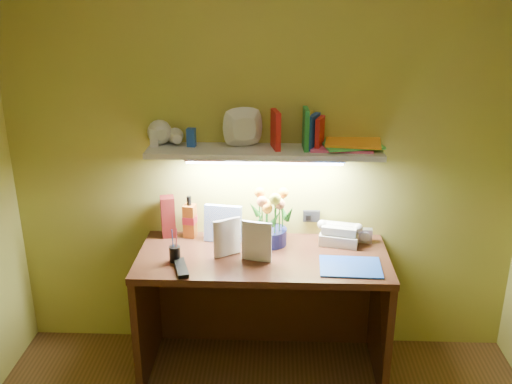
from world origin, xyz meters
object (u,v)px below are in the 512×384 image
(flower_bouquet, at_px, (271,218))
(desk_clock, at_px, (365,235))
(whisky_bottle, at_px, (190,217))
(telephone, at_px, (340,232))
(desk, at_px, (263,313))

(flower_bouquet, relative_size, desk_clock, 3.95)
(desk_clock, relative_size, whisky_bottle, 0.32)
(desk_clock, bearing_deg, whisky_bottle, -179.10)
(telephone, distance_m, desk_clock, 0.15)
(desk, height_order, flower_bouquet, flower_bouquet)
(telephone, bearing_deg, whisky_bottle, -170.65)
(flower_bouquet, relative_size, whisky_bottle, 1.28)
(desk_clock, bearing_deg, telephone, -170.63)
(flower_bouquet, height_order, whisky_bottle, flower_bouquet)
(telephone, xyz_separation_m, whisky_bottle, (-0.88, 0.05, 0.06))
(desk, height_order, desk_clock, desk_clock)
(desk_clock, distance_m, whisky_bottle, 1.03)
(desk_clock, bearing_deg, desk, -158.65)
(whisky_bottle, bearing_deg, flower_bouquet, -9.37)
(desk, distance_m, desk_clock, 0.75)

